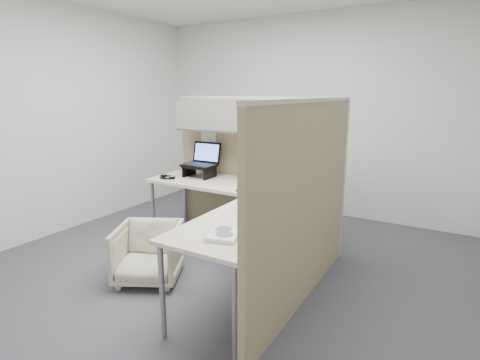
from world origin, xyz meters
The scene contains 18 objects.
ground centered at (0.00, 0.00, 0.00)m, with size 4.50×4.50×0.00m, color #3E3F44.
partition_back centered at (-0.22, 0.83, 1.10)m, with size 2.00×0.36×1.63m.
partition_right centered at (0.90, -0.07, 0.82)m, with size 0.07×2.03×1.63m.
desk centered at (0.12, 0.13, 0.69)m, with size 2.00×1.98×0.73m.
office_chair centered at (-0.43, -0.48, 0.28)m, with size 0.55×0.52×0.57m, color beige.
monitor_left centered at (0.14, 0.68, 1.00)m, with size 0.43×0.20×0.47m.
monitor_right centered at (0.65, 0.58, 1.00)m, with size 0.37×0.30×0.47m.
laptop_station centered at (-0.64, 0.63, 0.88)m, with size 0.37×0.32×0.38m.
keyboard centered at (0.29, 0.35, 0.74)m, with size 0.48×0.16×0.02m, color black.
mouse centered at (0.55, 0.32, 0.75)m, with size 0.11×0.07×0.04m, color black.
travel_mug centered at (0.43, 0.60, 0.82)m, with size 0.08×0.08×0.17m.
soda_can_green centered at (0.76, 0.23, 0.79)m, with size 0.07×0.07×0.12m, color #268C1E.
soda_can_silver centered at (0.56, 0.44, 0.79)m, with size 0.07×0.07×0.12m, color #268C1E.
sticky_note_b centered at (0.05, 0.31, 0.73)m, with size 0.08×0.08×0.01m, color yellow.
sticky_note_a centered at (-0.29, 0.34, 0.73)m, with size 0.08×0.08×0.01m, color yellow.
headphones centered at (-0.91, 0.36, 0.74)m, with size 0.22×0.20×0.03m.
paper_stack centered at (0.59, -0.80, 0.75)m, with size 0.26×0.29×0.03m.
desk_clock centered at (0.61, -0.23, 0.77)m, with size 0.06×0.09×0.09m.
Camera 1 is at (1.87, -2.77, 1.67)m, focal length 28.00 mm.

